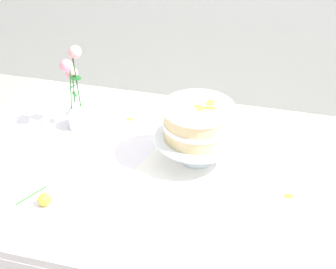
{
  "coord_description": "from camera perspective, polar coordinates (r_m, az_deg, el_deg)",
  "views": [
    {
      "loc": [
        0.43,
        -1.34,
        1.75
      ],
      "look_at": [
        0.06,
        0.02,
        0.86
      ],
      "focal_mm": 53.92,
      "sensor_mm": 36.0,
      "label": 1
    }
  ],
  "objects": [
    {
      "name": "cake_stand",
      "position": [
        1.71,
        3.32,
        -0.7
      ],
      "size": [
        0.29,
        0.29,
        0.1
      ],
      "color": "silver",
      "rests_on": "linen_napkin"
    },
    {
      "name": "loose_petal_0",
      "position": [
        1.64,
        13.5,
        -6.77
      ],
      "size": [
        0.03,
        0.03,
        0.0
      ],
      "primitive_type": "ellipsoid",
      "rotation": [
        0.0,
        0.0,
        3.31
      ],
      "color": "orange",
      "rests_on": "dining_table"
    },
    {
      "name": "linen_napkin",
      "position": [
        1.76,
        3.24,
        -2.93
      ],
      "size": [
        0.39,
        0.39,
        0.0
      ],
      "primitive_type": "cube",
      "rotation": [
        0.0,
        0.0,
        -0.23
      ],
      "color": "white",
      "rests_on": "dining_table"
    },
    {
      "name": "dining_table",
      "position": [
        1.77,
        -2.23,
        -6.11
      ],
      "size": [
        1.4,
        1.0,
        0.74
      ],
      "color": "white",
      "rests_on": "ground"
    },
    {
      "name": "loose_petal_2",
      "position": [
        1.99,
        -4.3,
        1.76
      ],
      "size": [
        0.04,
        0.03,
        0.0
      ],
      "primitive_type": "ellipsoid",
      "rotation": [
        0.0,
        0.0,
        3.54
      ],
      "color": "yellow",
      "rests_on": "dining_table"
    },
    {
      "name": "layer_cake",
      "position": [
        1.67,
        3.41,
        1.54
      ],
      "size": [
        0.24,
        0.24,
        0.13
      ],
      "color": "beige",
      "rests_on": "cake_stand"
    },
    {
      "name": "flower_vase",
      "position": [
        1.91,
        -10.42,
        3.95
      ],
      "size": [
        0.09,
        0.1,
        0.34
      ],
      "color": "silver",
      "rests_on": "dining_table"
    },
    {
      "name": "fallen_rose",
      "position": [
        1.6,
        -13.81,
        -7.12
      ],
      "size": [
        0.11,
        0.11,
        0.04
      ],
      "color": "#2D6028",
      "rests_on": "dining_table"
    }
  ]
}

